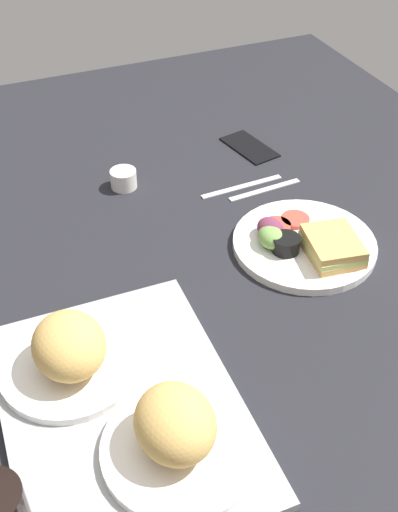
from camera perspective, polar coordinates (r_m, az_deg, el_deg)
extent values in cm
cube|color=black|center=(115.27, 1.76, -2.31)|extent=(190.00, 150.00, 3.00)
cube|color=#9EA0A3|center=(94.10, -6.90, -13.58)|extent=(45.48, 33.65, 1.60)
cylinder|color=white|center=(88.11, -1.72, -16.92)|extent=(21.35, 21.35, 1.40)
ellipsoid|color=tan|center=(84.38, -2.16, -14.81)|extent=(12.28, 10.61, 8.37)
cylinder|color=white|center=(98.74, -11.53, -9.48)|extent=(21.46, 21.46, 1.40)
ellipsoid|color=tan|center=(94.46, -11.63, -7.89)|extent=(12.47, 10.77, 8.50)
cylinder|color=white|center=(121.45, 9.46, 1.07)|extent=(27.12, 27.12, 1.60)
cube|color=tan|center=(118.23, 11.86, 0.39)|extent=(11.96, 10.21, 1.40)
cube|color=#B2C66B|center=(117.48, 11.94, 0.84)|extent=(12.13, 10.42, 1.00)
cube|color=tan|center=(116.74, 12.02, 1.29)|extent=(12.41, 10.79, 1.40)
cylinder|color=#D14738|center=(125.34, 8.66, 3.27)|extent=(5.60, 5.60, 0.80)
cylinder|color=#D14738|center=(123.20, 7.00, 2.71)|extent=(5.60, 5.60, 0.80)
cylinder|color=black|center=(117.51, 7.75, 1.19)|extent=(5.20, 5.20, 3.00)
cylinder|color=#EFEACC|center=(116.83, 7.79, 1.61)|extent=(4.26, 4.26, 0.60)
ellipsoid|color=#729E4C|center=(117.95, 6.54, 1.67)|extent=(6.00, 4.80, 3.60)
ellipsoid|color=#6B2D47|center=(120.05, 6.46, 2.47)|extent=(6.00, 4.80, 3.60)
cylinder|color=silver|center=(136.74, -6.81, 6.92)|extent=(5.60, 5.60, 4.00)
cube|color=#B7B7BC|center=(136.32, 5.96, 5.99)|extent=(2.45, 17.05, 0.50)
cube|color=#B7B7BC|center=(136.91, 3.89, 6.29)|extent=(2.20, 19.04, 0.50)
cube|color=black|center=(150.98, 4.57, 9.82)|extent=(15.54, 9.90, 0.80)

